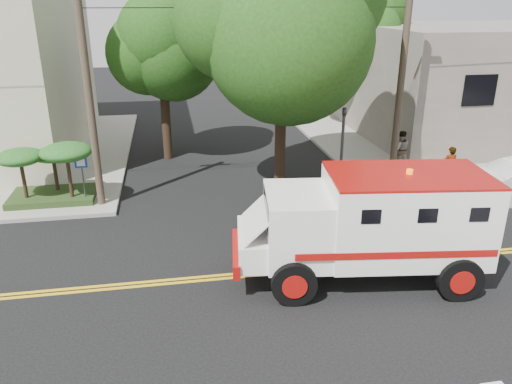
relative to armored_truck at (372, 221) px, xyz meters
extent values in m
plane|color=black|center=(-2.48, 0.72, -1.78)|extent=(100.00, 100.00, 0.00)
cube|color=gray|center=(11.02, 14.22, -1.70)|extent=(17.00, 17.00, 0.15)
cube|color=#6B645B|center=(12.52, 14.72, 1.37)|extent=(14.00, 12.00, 6.00)
cylinder|color=#382D23|center=(-8.08, 6.72, 2.72)|extent=(0.28, 0.28, 9.00)
cylinder|color=#382D23|center=(3.82, 6.92, 2.72)|extent=(0.28, 0.28, 9.00)
cylinder|color=black|center=(-0.98, 7.22, 1.72)|extent=(0.44, 0.44, 7.00)
sphere|color=#1D3B10|center=(-0.98, 7.22, 5.22)|extent=(5.32, 5.32, 5.32)
cylinder|color=black|center=(-5.48, 12.72, 1.02)|extent=(0.44, 0.44, 5.60)
sphere|color=#1D3B10|center=(-5.48, 12.72, 3.82)|extent=(3.92, 3.92, 3.92)
sphere|color=#1D3B10|center=(-4.64, 12.16, 4.24)|extent=(3.36, 3.36, 3.36)
cylinder|color=black|center=(6.02, 16.72, 1.20)|extent=(0.44, 0.44, 5.95)
sphere|color=#1D3B10|center=(6.02, 16.72, 4.17)|extent=(4.20, 4.20, 4.20)
sphere|color=#1D3B10|center=(6.92, 16.12, 4.62)|extent=(3.60, 3.60, 3.60)
cylinder|color=#3F3F42|center=(1.32, 6.32, 0.02)|extent=(0.12, 0.12, 3.60)
imported|color=#3F3F42|center=(1.32, 6.32, 1.37)|extent=(0.15, 0.18, 0.90)
cylinder|color=#3F3F42|center=(-8.68, 6.92, -0.78)|extent=(0.06, 0.06, 2.00)
cube|color=#0C33A5|center=(-8.68, 6.86, 0.02)|extent=(0.45, 0.03, 0.45)
cube|color=#1E3314|center=(-9.98, 7.52, -1.51)|extent=(3.20, 2.00, 0.24)
cylinder|color=black|center=(-10.88, 7.22, -0.63)|extent=(0.14, 0.14, 1.52)
ellipsoid|color=#164918|center=(-10.88, 7.22, 0.23)|extent=(1.73, 1.73, 0.60)
cylinder|color=black|center=(-9.88, 7.92, -0.71)|extent=(0.14, 0.14, 1.36)
ellipsoid|color=#164918|center=(-9.88, 7.92, 0.06)|extent=(1.55, 1.55, 0.54)
cylinder|color=black|center=(-9.18, 7.02, -0.55)|extent=(0.14, 0.14, 1.68)
ellipsoid|color=#164918|center=(-9.18, 7.02, 0.40)|extent=(1.91, 1.91, 0.66)
cube|color=white|center=(0.88, -0.11, 0.13)|extent=(4.55, 3.04, 2.30)
cube|color=white|center=(-2.05, 0.26, -0.09)|extent=(2.04, 2.61, 1.86)
cube|color=black|center=(-2.89, 0.37, 0.41)|extent=(0.30, 1.85, 0.77)
cube|color=white|center=(-3.18, 0.41, -0.63)|extent=(1.25, 2.29, 0.77)
cube|color=#980F0B|center=(-3.73, 0.48, -0.91)|extent=(0.49, 2.36, 0.38)
cube|color=#980F0B|center=(0.88, -0.11, 1.31)|extent=(4.55, 3.04, 0.07)
cylinder|color=black|center=(-2.42, -0.93, -1.18)|extent=(1.24, 0.50, 1.20)
cylinder|color=black|center=(-2.11, 1.50, -1.18)|extent=(1.24, 0.50, 1.20)
cylinder|color=black|center=(1.92, -1.48, -1.18)|extent=(1.24, 0.50, 1.20)
cylinder|color=black|center=(2.23, 0.95, -1.18)|extent=(1.24, 0.50, 1.20)
imported|color=gray|center=(6.02, 6.22, -0.78)|extent=(0.64, 0.43, 1.70)
imported|color=gray|center=(5.07, 8.85, -0.76)|extent=(0.97, 0.82, 1.75)
camera|label=1|loc=(-5.34, -11.76, 5.67)|focal=35.00mm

